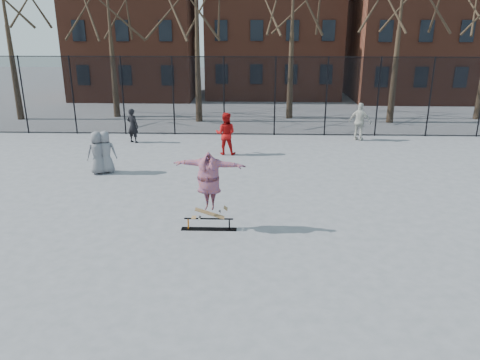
{
  "coord_description": "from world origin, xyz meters",
  "views": [
    {
      "loc": [
        0.21,
        -10.88,
        5.65
      ],
      "look_at": [
        -0.2,
        1.5,
        1.42
      ],
      "focal_mm": 35.0,
      "sensor_mm": 36.0,
      "label": 1
    }
  ],
  "objects_px": {
    "bystander_red": "(226,134)",
    "bystander_extra": "(106,152)",
    "bystander_grey": "(98,153)",
    "bystander_black": "(133,126)",
    "skater": "(209,187)",
    "skate_rail": "(209,225)",
    "bystander_white": "(360,122)",
    "skateboard": "(210,216)"
  },
  "relations": [
    {
      "from": "skate_rail",
      "to": "bystander_white",
      "type": "bearing_deg",
      "value": 59.01
    },
    {
      "from": "skateboard",
      "to": "skater",
      "type": "bearing_deg",
      "value": 0.0
    },
    {
      "from": "skater",
      "to": "bystander_grey",
      "type": "height_order",
      "value": "skater"
    },
    {
      "from": "bystander_black",
      "to": "skateboard",
      "type": "bearing_deg",
      "value": 139.89
    },
    {
      "from": "bystander_black",
      "to": "bystander_extra",
      "type": "distance_m",
      "value": 4.8
    },
    {
      "from": "skate_rail",
      "to": "skateboard",
      "type": "xyz_separation_m",
      "value": [
        0.03,
        -0.0,
        0.27
      ]
    },
    {
      "from": "skateboard",
      "to": "skater",
      "type": "relative_size",
      "value": 0.46
    },
    {
      "from": "skater",
      "to": "bystander_grey",
      "type": "distance_m",
      "value": 6.96
    },
    {
      "from": "skateboard",
      "to": "bystander_red",
      "type": "distance_m",
      "value": 7.99
    },
    {
      "from": "bystander_extra",
      "to": "bystander_red",
      "type": "bearing_deg",
      "value": -153.45
    },
    {
      "from": "bystander_grey",
      "to": "bystander_black",
      "type": "bearing_deg",
      "value": -118.72
    },
    {
      "from": "skate_rail",
      "to": "bystander_black",
      "type": "xyz_separation_m",
      "value": [
        -4.65,
        9.95,
        0.69
      ]
    },
    {
      "from": "bystander_grey",
      "to": "bystander_black",
      "type": "height_order",
      "value": "bystander_grey"
    },
    {
      "from": "skater",
      "to": "bystander_extra",
      "type": "relative_size",
      "value": 1.23
    },
    {
      "from": "skater",
      "to": "bystander_white",
      "type": "distance_m",
      "value": 12.51
    },
    {
      "from": "skater",
      "to": "bystander_grey",
      "type": "bearing_deg",
      "value": 141.04
    },
    {
      "from": "skateboard",
      "to": "bystander_red",
      "type": "bearing_deg",
      "value": 90.29
    },
    {
      "from": "skateboard",
      "to": "bystander_grey",
      "type": "height_order",
      "value": "bystander_grey"
    },
    {
      "from": "bystander_red",
      "to": "skateboard",
      "type": "bearing_deg",
      "value": 96.27
    },
    {
      "from": "skater",
      "to": "bystander_black",
      "type": "relative_size",
      "value": 1.22
    },
    {
      "from": "skateboard",
      "to": "bystander_extra",
      "type": "distance_m",
      "value": 6.87
    },
    {
      "from": "bystander_grey",
      "to": "bystander_red",
      "type": "distance_m",
      "value": 5.6
    },
    {
      "from": "skateboard",
      "to": "bystander_black",
      "type": "height_order",
      "value": "bystander_black"
    },
    {
      "from": "skate_rail",
      "to": "bystander_black",
      "type": "bearing_deg",
      "value": 115.03
    },
    {
      "from": "bystander_black",
      "to": "bystander_red",
      "type": "relative_size",
      "value": 0.89
    },
    {
      "from": "skate_rail",
      "to": "skater",
      "type": "xyz_separation_m",
      "value": [
        0.03,
        -0.0,
        1.15
      ]
    },
    {
      "from": "bystander_white",
      "to": "bystander_extra",
      "type": "xyz_separation_m",
      "value": [
        -10.94,
        -5.58,
        -0.1
      ]
    },
    {
      "from": "bystander_white",
      "to": "bystander_extra",
      "type": "relative_size",
      "value": 1.13
    },
    {
      "from": "skateboard",
      "to": "skate_rail",
      "type": "bearing_deg",
      "value": 180.0
    },
    {
      "from": "skate_rail",
      "to": "bystander_red",
      "type": "height_order",
      "value": "bystander_red"
    },
    {
      "from": "bystander_grey",
      "to": "bystander_black",
      "type": "xyz_separation_m",
      "value": [
        0.12,
        4.94,
        -0.0
      ]
    },
    {
      "from": "bystander_red",
      "to": "bystander_extra",
      "type": "height_order",
      "value": "bystander_red"
    },
    {
      "from": "bystander_white",
      "to": "skateboard",
      "type": "bearing_deg",
      "value": 90.11
    },
    {
      "from": "skater",
      "to": "bystander_white",
      "type": "height_order",
      "value": "skater"
    },
    {
      "from": "skate_rail",
      "to": "bystander_grey",
      "type": "xyz_separation_m",
      "value": [
        -4.77,
        5.01,
        0.7
      ]
    },
    {
      "from": "skate_rail",
      "to": "skateboard",
      "type": "height_order",
      "value": "skateboard"
    },
    {
      "from": "skate_rail",
      "to": "skater",
      "type": "height_order",
      "value": "skater"
    },
    {
      "from": "skater",
      "to": "skate_rail",
      "type": "bearing_deg",
      "value": -172.71
    },
    {
      "from": "skateboard",
      "to": "bystander_red",
      "type": "xyz_separation_m",
      "value": [
        -0.04,
        7.97,
        0.53
      ]
    },
    {
      "from": "skater",
      "to": "bystander_white",
      "type": "bearing_deg",
      "value": 66.43
    },
    {
      "from": "skater",
      "to": "bystander_extra",
      "type": "xyz_separation_m",
      "value": [
        -4.53,
        5.15,
        -0.46
      ]
    },
    {
      "from": "bystander_grey",
      "to": "bystander_red",
      "type": "height_order",
      "value": "bystander_red"
    }
  ]
}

